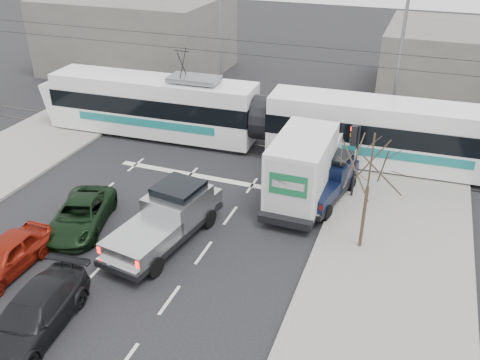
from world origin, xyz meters
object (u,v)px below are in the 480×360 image
(tram, at_px, (262,118))
(navy_pickup, at_px, (326,179))
(traffic_signal, at_px, (354,146))
(dark_car, at_px, (33,315))
(silver_pickup, at_px, (169,216))
(box_truck, at_px, (305,167))
(green_car, at_px, (81,215))
(bare_tree, at_px, (370,166))
(street_lamp_near, at_px, (396,56))
(street_lamp_far, at_px, (218,32))
(red_car, at_px, (6,256))

(tram, relative_size, navy_pickup, 5.03)
(traffic_signal, xyz_separation_m, dark_car, (-8.20, -12.36, -2.04))
(silver_pickup, bearing_deg, box_truck, 58.39)
(green_car, bearing_deg, bare_tree, -3.79)
(traffic_signal, height_order, navy_pickup, traffic_signal)
(navy_pickup, bearing_deg, tram, 148.09)
(bare_tree, height_order, tram, tram)
(bare_tree, relative_size, green_car, 1.09)
(traffic_signal, relative_size, navy_pickup, 0.69)
(green_car, bearing_deg, tram, 48.80)
(street_lamp_near, relative_size, street_lamp_far, 1.00)
(bare_tree, distance_m, box_truck, 5.00)
(box_truck, bearing_deg, silver_pickup, -129.90)
(dark_car, bearing_deg, red_car, 139.43)
(bare_tree, relative_size, box_truck, 0.73)
(box_truck, height_order, navy_pickup, box_truck)
(street_lamp_near, relative_size, dark_car, 1.87)
(bare_tree, xyz_separation_m, street_lamp_near, (-0.29, 11.50, 1.32))
(traffic_signal, height_order, box_truck, traffic_signal)
(traffic_signal, height_order, red_car, traffic_signal)
(bare_tree, bearing_deg, green_car, -167.19)
(green_car, height_order, dark_car, dark_car)
(tram, bearing_deg, street_lamp_far, 128.66)
(street_lamp_near, height_order, silver_pickup, street_lamp_near)
(street_lamp_far, xyz_separation_m, red_car, (-0.69, -19.67, -4.41))
(silver_pickup, bearing_deg, street_lamp_near, 70.04)
(bare_tree, distance_m, street_lamp_far, 17.97)
(tram, relative_size, green_car, 5.72)
(green_car, bearing_deg, box_truck, 18.21)
(traffic_signal, height_order, green_car, traffic_signal)
(bare_tree, distance_m, navy_pickup, 5.06)
(green_car, xyz_separation_m, dark_car, (2.31, -5.72, 0.06))
(traffic_signal, xyz_separation_m, navy_pickup, (-1.08, -0.38, -1.71))
(traffic_signal, xyz_separation_m, green_car, (-10.50, -6.64, -2.10))
(street_lamp_far, bearing_deg, red_car, -92.01)
(street_lamp_far, xyz_separation_m, green_car, (0.15, -16.14, -4.48))
(traffic_signal, distance_m, silver_pickup, 9.02)
(silver_pickup, distance_m, green_car, 4.07)
(navy_pickup, bearing_deg, box_truck, -147.73)
(dark_car, bearing_deg, navy_pickup, 53.56)
(street_lamp_far, distance_m, dark_car, 22.44)
(street_lamp_far, height_order, tram, street_lamp_far)
(bare_tree, bearing_deg, dark_car, -138.13)
(bare_tree, height_order, green_car, bare_tree)
(street_lamp_far, height_order, green_car, street_lamp_far)
(tram, relative_size, dark_car, 5.43)
(street_lamp_near, height_order, tram, street_lamp_near)
(tram, bearing_deg, bare_tree, -51.14)
(navy_pickup, xyz_separation_m, red_car, (-10.26, -9.78, -0.33))
(street_lamp_near, xyz_separation_m, tram, (-6.56, -3.68, -3.22))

